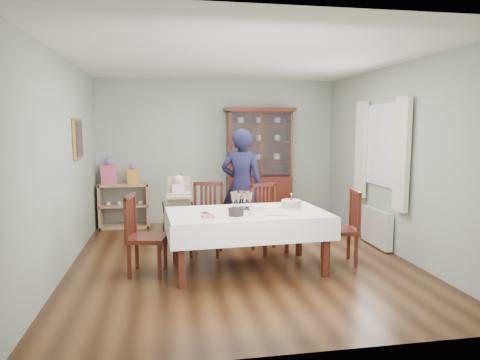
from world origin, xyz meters
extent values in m
plane|color=#593319|center=(0.00, 0.00, 0.00)|extent=(5.00, 5.00, 0.00)
plane|color=#9EAA99|center=(0.00, 2.50, 1.35)|extent=(4.50, 0.00, 4.50)
plane|color=#9EAA99|center=(-2.25, 0.00, 1.35)|extent=(0.00, 5.00, 5.00)
plane|color=#9EAA99|center=(2.25, 0.00, 1.35)|extent=(0.00, 5.00, 5.00)
plane|color=white|center=(0.00, 0.00, 2.70)|extent=(5.00, 5.00, 0.00)
cube|color=#4E1E13|center=(0.01, -0.44, 0.72)|extent=(1.96, 1.16, 0.06)
cube|color=white|center=(0.01, -0.44, 0.76)|extent=(2.06, 1.26, 0.01)
cube|color=#4E1E13|center=(0.75, 2.26, 0.45)|extent=(1.20, 0.45, 0.90)
cube|color=white|center=(0.75, 2.07, 1.50)|extent=(1.12, 0.01, 1.16)
cube|color=#4E1E13|center=(0.75, 2.26, 2.14)|extent=(1.30, 0.48, 0.07)
cube|color=tan|center=(-1.75, 2.28, 0.02)|extent=(0.90, 0.38, 0.04)
cube|color=tan|center=(-1.75, 2.28, 0.40)|extent=(0.90, 0.38, 0.03)
cube|color=tan|center=(-1.75, 2.28, 0.78)|extent=(0.90, 0.38, 0.04)
cube|color=tan|center=(-2.17, 2.28, 0.40)|extent=(0.04, 0.38, 0.80)
cube|color=tan|center=(-1.33, 2.28, 0.40)|extent=(0.04, 0.38, 0.80)
cube|color=gold|center=(-2.22, 0.80, 1.65)|extent=(0.04, 0.48, 0.58)
cube|color=white|center=(2.22, 0.30, 1.55)|extent=(0.04, 1.02, 1.22)
cube|color=silver|center=(2.16, -0.32, 1.45)|extent=(0.07, 0.30, 1.55)
cube|color=silver|center=(2.16, 0.92, 1.45)|extent=(0.07, 0.30, 1.55)
cube|color=white|center=(2.16, 0.30, 0.30)|extent=(0.10, 0.80, 0.55)
cube|color=#4E1E13|center=(-0.43, 0.36, 0.47)|extent=(0.56, 0.56, 0.05)
cube|color=#4E1E13|center=(-0.38, 0.56, 0.75)|extent=(0.43, 0.15, 0.54)
cube|color=#4E1E13|center=(0.49, 0.30, 0.45)|extent=(0.55, 0.55, 0.05)
cube|color=#4E1E13|center=(0.43, 0.49, 0.72)|extent=(0.42, 0.16, 0.52)
cube|color=#4E1E13|center=(-1.23, -0.36, 0.46)|extent=(0.52, 0.52, 0.05)
cube|color=#4E1E13|center=(-1.43, -0.32, 0.73)|extent=(0.12, 0.43, 0.53)
cube|color=#4E1E13|center=(1.27, -0.37, 0.45)|extent=(0.50, 0.50, 0.05)
cube|color=#4E1E13|center=(1.47, -0.40, 0.72)|extent=(0.10, 0.42, 0.52)
imported|color=black|center=(0.19, 0.96, 0.90)|extent=(0.76, 0.62, 1.80)
cube|color=tan|center=(-0.80, 0.93, 0.69)|extent=(0.37, 0.33, 0.25)
cube|color=tan|center=(-0.80, 0.93, 0.90)|extent=(0.36, 0.08, 0.29)
cube|color=tan|center=(-0.80, 0.93, 0.78)|extent=(0.39, 0.19, 0.03)
cube|color=silver|center=(-0.80, 0.93, 0.86)|extent=(0.20, 0.16, 0.19)
sphere|color=beige|center=(-0.80, 0.93, 1.01)|extent=(0.16, 0.16, 0.16)
cylinder|color=silver|center=(-0.04, -0.29, 0.77)|extent=(0.38, 0.38, 0.01)
torus|color=silver|center=(-0.04, -0.29, 0.78)|extent=(0.38, 0.38, 0.01)
cylinder|color=white|center=(0.62, -0.33, 0.77)|extent=(0.30, 0.30, 0.02)
cylinder|color=brown|center=(0.62, -0.33, 0.82)|extent=(0.25, 0.25, 0.09)
cylinder|color=silver|center=(0.62, -0.33, 0.87)|extent=(0.25, 0.25, 0.01)
cylinder|color=#F24C4C|center=(0.62, -0.33, 0.91)|extent=(0.01, 0.01, 0.07)
sphere|color=yellow|center=(0.62, -0.33, 0.95)|extent=(0.02, 0.02, 0.02)
cylinder|color=black|center=(-0.16, -0.63, 0.80)|extent=(0.23, 0.23, 0.09)
cylinder|color=white|center=(0.09, -0.69, 0.81)|extent=(0.25, 0.25, 0.09)
cube|color=#E95680|center=(-0.50, -0.67, 0.77)|extent=(0.16, 0.16, 0.02)
cube|color=silver|center=(0.32, -0.75, 0.77)|extent=(0.26, 0.09, 0.01)
cube|color=#E95680|center=(-1.99, 2.26, 0.97)|extent=(0.27, 0.20, 0.34)
sphere|color=#E533B2|center=(-1.99, 2.26, 1.20)|extent=(0.14, 0.14, 0.14)
cube|color=orange|center=(-1.57, 2.26, 0.93)|extent=(0.20, 0.14, 0.26)
sphere|color=#E533B2|center=(-1.57, 2.26, 1.12)|extent=(0.12, 0.12, 0.12)
camera|label=1|loc=(-0.97, -5.62, 1.82)|focal=32.00mm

